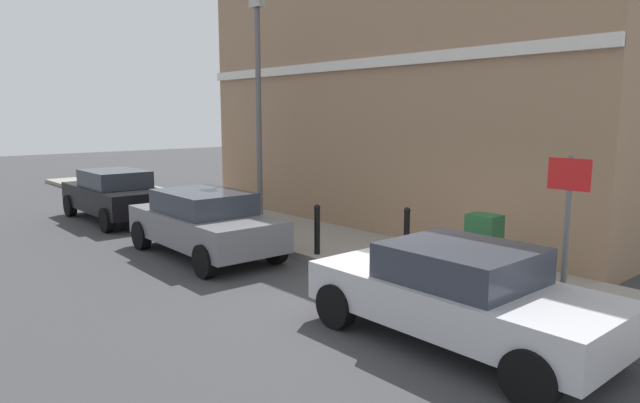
# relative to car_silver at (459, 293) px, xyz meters

# --- Properties ---
(ground) EXTENTS (80.00, 80.00, 0.00)m
(ground) POSITION_rel_car_silver_xyz_m (0.59, 1.65, -0.70)
(ground) COLOR #38383A
(sidewalk) EXTENTS (2.67, 30.00, 0.15)m
(sidewalk) POSITION_rel_car_silver_xyz_m (2.46, 7.65, -0.62)
(sidewalk) COLOR gray
(sidewalk) RESTS_ON ground
(corner_building) EXTENTS (7.25, 12.39, 7.42)m
(corner_building) POSITION_rel_car_silver_xyz_m (7.36, 5.84, 3.02)
(corner_building) COLOR #937256
(corner_building) RESTS_ON ground
(car_silver) EXTENTS (1.89, 4.05, 1.33)m
(car_silver) POSITION_rel_car_silver_xyz_m (0.00, 0.00, 0.00)
(car_silver) COLOR #B7B7BC
(car_silver) RESTS_ON ground
(car_grey) EXTENTS (1.90, 4.08, 1.40)m
(car_grey) POSITION_rel_car_silver_xyz_m (-0.16, 6.34, 0.05)
(car_grey) COLOR slate
(car_grey) RESTS_ON ground
(car_black) EXTENTS (1.83, 4.18, 1.45)m
(car_black) POSITION_rel_car_silver_xyz_m (-0.02, 11.63, 0.06)
(car_black) COLOR black
(car_black) RESTS_ON ground
(utility_cabinet) EXTENTS (0.46, 0.61, 1.15)m
(utility_cabinet) POSITION_rel_car_silver_xyz_m (2.38, 1.17, -0.01)
(utility_cabinet) COLOR #1E4C28
(utility_cabinet) RESTS_ON sidewalk
(bollard_near_cabinet) EXTENTS (0.14, 0.14, 1.04)m
(bollard_near_cabinet) POSITION_rel_car_silver_xyz_m (2.48, 2.99, 0.01)
(bollard_near_cabinet) COLOR black
(bollard_near_cabinet) RESTS_ON sidewalk
(bollard_far_kerb) EXTENTS (0.14, 0.14, 1.04)m
(bollard_far_kerb) POSITION_rel_car_silver_xyz_m (1.37, 4.43, 0.01)
(bollard_far_kerb) COLOR black
(bollard_far_kerb) RESTS_ON sidewalk
(street_sign) EXTENTS (0.08, 0.60, 2.30)m
(street_sign) POSITION_rel_car_silver_xyz_m (1.55, -0.64, 0.97)
(street_sign) COLOR #59595B
(street_sign) RESTS_ON sidewalk
(lamppost) EXTENTS (0.20, 0.44, 5.72)m
(lamppost) POSITION_rel_car_silver_xyz_m (2.44, 7.98, 2.61)
(lamppost) COLOR #59595B
(lamppost) RESTS_ON sidewalk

